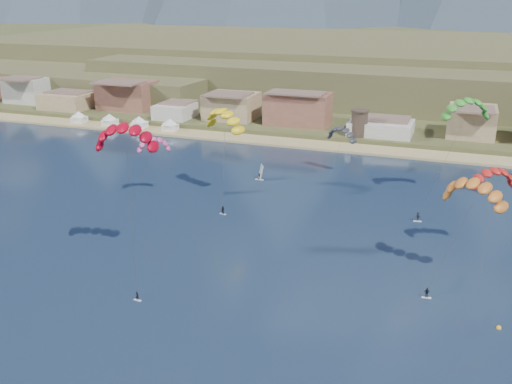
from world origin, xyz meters
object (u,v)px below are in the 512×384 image
windsurfer (260,175)px  watchtower (359,123)px  kitesurfer_red (125,132)px  kitesurfer_yellow (224,116)px  buoy (499,328)px  kitesurfer_green (466,106)px  kitesurfer_orange (475,188)px

windsurfer → watchtower: bearing=70.0°
kitesurfer_red → kitesurfer_yellow: size_ratio=1.20×
buoy → kitesurfer_red: bearing=-177.8°
windsurfer → kitesurfer_green: bearing=-0.2°
kitesurfer_green → buoy: size_ratio=37.16×
watchtower → kitesurfer_red: kitesurfer_red is taller
kitesurfer_red → kitesurfer_orange: bearing=16.8°
kitesurfer_red → buoy: 63.62m
kitesurfer_yellow → kitesurfer_green: size_ratio=0.85×
watchtower → kitesurfer_orange: bearing=-68.7°
watchtower → buoy: bearing=-68.8°
kitesurfer_yellow → kitesurfer_orange: 58.71m
kitesurfer_red → windsurfer: 59.88m
kitesurfer_yellow → kitesurfer_orange: kitesurfer_yellow is taller
kitesurfer_orange → windsurfer: bearing=142.2°
kitesurfer_red → buoy: kitesurfer_red is taller
watchtower → buoy: 106.41m
watchtower → kitesurfer_yellow: size_ratio=0.37×
watchtower → kitesurfer_orange: (33.25, -85.13, 10.06)m
kitesurfer_red → kitesurfer_orange: (53.43, 16.17, -8.24)m
kitesurfer_green → kitesurfer_red: bearing=-132.9°
kitesurfer_green → buoy: (7.72, -52.55, -22.12)m
kitesurfer_yellow → buoy: size_ratio=31.51×
watchtower → kitesurfer_yellow: kitesurfer_yellow is taller
kitesurfer_orange → kitesurfer_green: bearing=93.7°
kitesurfer_red → kitesurfer_green: kitesurfer_red is taller
windsurfer → kitesurfer_orange: bearing=-37.8°
windsurfer → buoy: 76.43m
kitesurfer_orange → kitesurfer_green: size_ratio=0.73×
watchtower → kitesurfer_yellow: (-20.19, -60.99, 12.90)m
windsurfer → buoy: (55.33, -52.71, -1.13)m
windsurfer → buoy: windsurfer is taller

